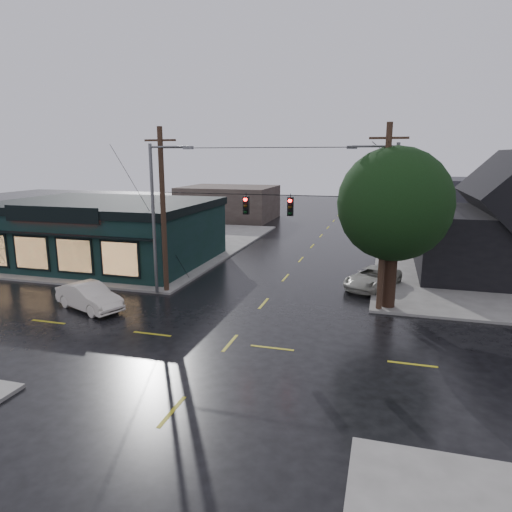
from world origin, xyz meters
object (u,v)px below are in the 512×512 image
(suv_silver, at_px, (373,278))
(corner_tree, at_px, (395,205))
(utility_pole_ne, at_px, (378,311))
(sedan_cream, at_px, (89,297))
(utility_pole_nw, at_px, (167,292))

(suv_silver, bearing_deg, corner_tree, -51.87)
(corner_tree, relative_size, utility_pole_ne, 0.87)
(utility_pole_ne, xyz_separation_m, sedan_cream, (-15.64, -4.18, 0.74))
(utility_pole_nw, height_order, suv_silver, utility_pole_nw)
(utility_pole_nw, distance_m, utility_pole_ne, 13.00)
(corner_tree, bearing_deg, sedan_cream, -163.72)
(corner_tree, distance_m, utility_pole_nw, 14.74)
(utility_pole_nw, xyz_separation_m, utility_pole_ne, (13.00, 0.00, 0.00))
(corner_tree, bearing_deg, utility_pole_ne, -133.44)
(corner_tree, xyz_separation_m, sedan_cream, (-16.14, -4.71, -5.15))
(corner_tree, distance_m, sedan_cream, 17.58)
(utility_pole_ne, bearing_deg, suv_silver, 96.29)
(utility_pole_nw, distance_m, sedan_cream, 5.00)
(utility_pole_ne, bearing_deg, sedan_cream, -165.02)
(corner_tree, height_order, utility_pole_nw, corner_tree)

